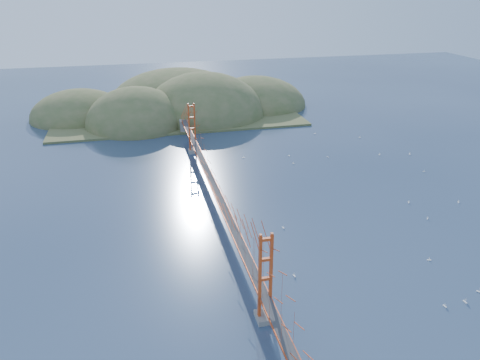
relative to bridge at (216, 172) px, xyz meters
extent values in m
plane|color=#2A3A54|center=(0.00, -0.18, -7.01)|extent=(320.00, 320.00, 0.00)
cube|color=gray|center=(0.00, -30.18, -6.66)|extent=(2.00, 2.40, 0.70)
cube|color=gray|center=(0.00, 29.82, -6.66)|extent=(2.00, 2.40, 0.70)
cube|color=#B13813|center=(0.00, -0.18, -3.71)|extent=(1.40, 92.00, 0.16)
cube|color=#B13813|center=(0.00, -0.18, -3.91)|extent=(1.33, 92.00, 0.24)
cube|color=#38383A|center=(0.00, -0.18, -3.61)|extent=(1.19, 92.00, 0.03)
cube|color=gray|center=(0.00, 45.82, -5.36)|extent=(2.20, 2.60, 3.30)
cube|color=olive|center=(0.00, 63.82, -6.76)|extent=(70.00, 40.00, 0.60)
ellipsoid|color=olive|center=(-12.00, 55.82, -7.01)|extent=(28.00, 28.00, 21.00)
ellipsoid|color=olive|center=(8.00, 61.82, -7.01)|extent=(36.00, 36.00, 25.00)
ellipsoid|color=olive|center=(26.00, 69.82, -7.01)|extent=(32.00, 32.00, 18.00)
ellipsoid|color=olive|center=(-28.00, 67.82, -7.01)|extent=(28.00, 28.00, 16.00)
ellipsoid|color=olive|center=(2.00, 77.82, -7.01)|extent=(44.00, 44.00, 22.00)
cube|color=white|center=(10.62, 23.59, -6.94)|extent=(0.60, 0.24, 0.11)
cylinder|color=white|center=(10.62, 23.59, -6.62)|extent=(0.02, 0.02, 0.64)
cube|color=white|center=(26.68, -23.49, -6.95)|extent=(0.59, 0.37, 0.10)
cylinder|color=white|center=(26.68, -23.49, -6.64)|extent=(0.02, 0.02, 0.62)
cube|color=white|center=(43.16, -7.84, -6.96)|extent=(0.31, 0.51, 0.09)
cylinder|color=white|center=(43.16, -7.84, -6.69)|extent=(0.01, 0.01, 0.53)
cube|color=white|center=(21.02, 22.18, -6.95)|extent=(0.57, 0.29, 0.10)
cylinder|color=white|center=(21.02, 22.18, -6.65)|extent=(0.02, 0.02, 0.59)
cube|color=white|center=(34.29, -5.87, -6.95)|extent=(0.38, 0.56, 0.10)
cylinder|color=white|center=(34.29, -5.87, -6.66)|extent=(0.02, 0.02, 0.58)
cube|color=white|center=(33.14, 36.61, -6.95)|extent=(0.60, 0.34, 0.10)
cylinder|color=white|center=(33.14, 36.61, -6.64)|extent=(0.02, 0.02, 0.62)
cube|color=white|center=(9.21, -9.52, -6.95)|extent=(0.31, 0.56, 0.10)
cylinder|color=white|center=(9.21, -9.52, -6.66)|extent=(0.02, 0.02, 0.58)
cube|color=white|center=(20.46, 17.57, -6.96)|extent=(0.33, 0.50, 0.09)
cylinder|color=white|center=(20.46, 17.57, -6.69)|extent=(0.01, 0.01, 0.52)
cube|color=white|center=(6.43, -22.67, -6.95)|extent=(0.28, 0.59, 0.10)
cylinder|color=white|center=(6.43, -22.67, -6.64)|extent=(0.02, 0.02, 0.62)
cube|color=white|center=(29.43, 19.50, -6.96)|extent=(0.47, 0.41, 0.09)
cylinder|color=white|center=(29.43, 19.50, -6.70)|extent=(0.01, 0.01, 0.51)
cube|color=white|center=(28.55, -31.55, -6.94)|extent=(0.55, 0.57, 0.11)
cylinder|color=white|center=(28.55, -31.55, -6.62)|extent=(0.02, 0.02, 0.65)
cube|color=white|center=(45.63, 6.63, -6.96)|extent=(0.38, 0.48, 0.09)
cylinder|color=white|center=(45.63, 6.63, -6.70)|extent=(0.01, 0.01, 0.51)
cube|color=white|center=(42.97, 30.70, -6.94)|extent=(0.61, 0.41, 0.11)
cylinder|color=white|center=(42.97, 30.70, -6.63)|extent=(0.02, 0.02, 0.64)
cube|color=white|center=(41.63, 18.18, -6.95)|extent=(0.25, 0.55, 0.10)
cylinder|color=white|center=(41.63, 18.18, -6.66)|extent=(0.02, 0.02, 0.58)
cube|color=white|center=(48.64, 16.91, -6.95)|extent=(0.28, 0.60, 0.11)
cylinder|color=white|center=(48.64, 16.91, -6.63)|extent=(0.02, 0.02, 0.63)
cube|color=white|center=(33.91, -12.23, -6.96)|extent=(0.45, 0.46, 0.09)
cylinder|color=white|center=(33.91, -12.23, -6.69)|extent=(0.01, 0.01, 0.53)
cube|color=white|center=(22.41, -33.13, -6.95)|extent=(0.25, 0.56, 0.10)
cylinder|color=white|center=(22.41, -33.13, -6.65)|extent=(0.02, 0.02, 0.59)
cube|color=white|center=(25.41, -32.96, -6.94)|extent=(0.21, 0.63, 0.11)
cylinder|color=white|center=(25.41, -32.96, -6.60)|extent=(0.02, 0.02, 0.68)
camera|label=1|loc=(-13.14, -72.91, 30.32)|focal=35.00mm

